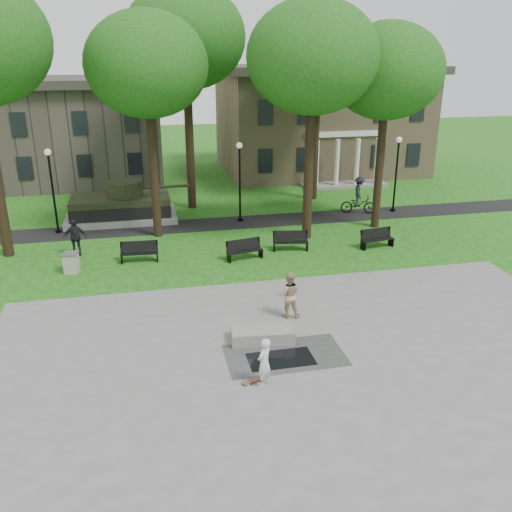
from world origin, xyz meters
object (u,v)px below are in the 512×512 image
Objects in this scene: cyclist at (359,198)px; trash_bin at (71,262)px; concrete_block at (262,334)px; park_bench_0 at (139,251)px; skateboarder at (264,363)px; friend_watching at (289,295)px.

cyclist is 2.44× the size of trash_bin.
concrete_block is 1.20× the size of park_bench_0.
park_bench_0 is at bearing 114.72° from concrete_block.
concrete_block is at bearing -144.95° from skateboarder.
friend_watching is 9.14m from park_bench_0.
concrete_block is 17.46m from cyclist.
park_bench_0 reaches higher than concrete_block.
cyclist is 1.28× the size of park_bench_0.
cyclist is 18.00m from trash_bin.
friend_watching is at bearing -157.56° from skateboarder.
concrete_block is 2.23m from friend_watching.
trash_bin is at bearing -101.55° from skateboarder.
park_bench_0 reaches higher than trash_bin.
cyclist reaches higher than park_bench_0.
concrete_block is at bearing -48.47° from trash_bin.
cyclist is at bearing 20.98° from trash_bin.
park_bench_0 is (-5.49, 7.30, -0.42)m from friend_watching.
trash_bin is at bearing 130.24° from cyclist.
skateboarder is 12.69m from trash_bin.
park_bench_0 is 3.19m from trash_bin.
cyclist is at bearing -163.47° from skateboarder.
cyclist reaches higher than trash_bin.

